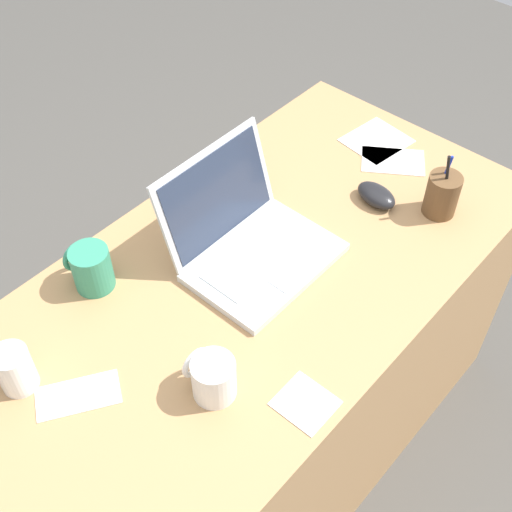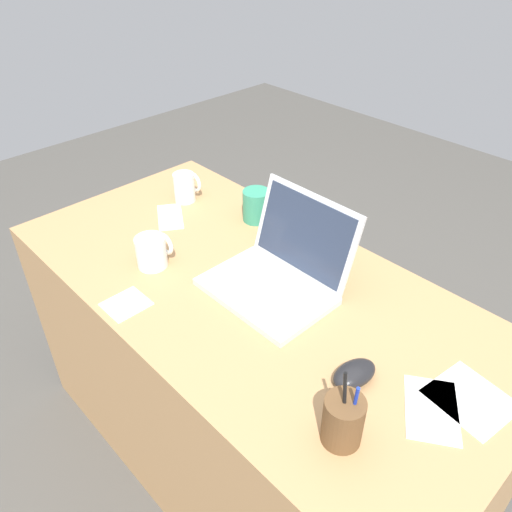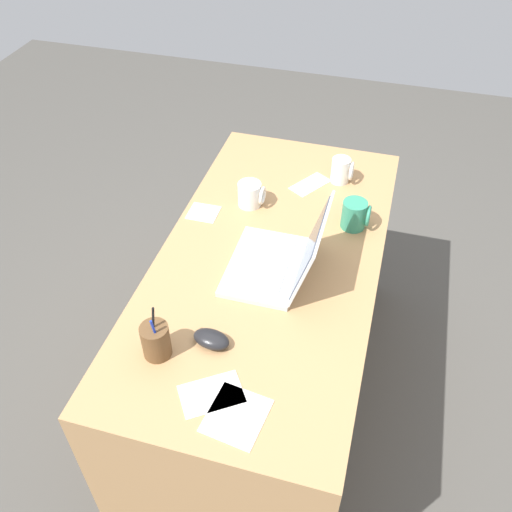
{
  "view_description": "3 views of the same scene",
  "coord_description": "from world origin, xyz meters",
  "px_view_note": "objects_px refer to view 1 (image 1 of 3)",
  "views": [
    {
      "loc": [
        -0.71,
        -0.65,
        1.87
      ],
      "look_at": [
        -0.01,
        -0.03,
        0.86
      ],
      "focal_mm": 47.7,
      "sensor_mm": 36.0,
      "label": 1
    },
    {
      "loc": [
        0.78,
        -0.72,
        1.6
      ],
      "look_at": [
        -0.02,
        0.04,
        0.82
      ],
      "focal_mm": 35.58,
      "sensor_mm": 36.0,
      "label": 2
    },
    {
      "loc": [
        1.3,
        0.32,
        1.99
      ],
      "look_at": [
        0.07,
        -0.03,
        0.8
      ],
      "focal_mm": 39.13,
      "sensor_mm": 36.0,
      "label": 3
    }
  ],
  "objects_px": {
    "coffee_mug_white": "(13,368)",
    "pen_holder": "(442,194)",
    "laptop": "(250,240)",
    "computer_mouse": "(376,195)",
    "coffee_mug_spare": "(212,377)",
    "coffee_mug_tall": "(91,268)"
  },
  "relations": [
    {
      "from": "coffee_mug_spare",
      "to": "pen_holder",
      "type": "bearing_deg",
      "value": -4.76
    },
    {
      "from": "computer_mouse",
      "to": "coffee_mug_spare",
      "type": "bearing_deg",
      "value": -165.26
    },
    {
      "from": "laptop",
      "to": "computer_mouse",
      "type": "distance_m",
      "value": 0.35
    },
    {
      "from": "coffee_mug_white",
      "to": "pen_holder",
      "type": "relative_size",
      "value": 0.56
    },
    {
      "from": "computer_mouse",
      "to": "coffee_mug_white",
      "type": "xyz_separation_m",
      "value": [
        -0.88,
        0.22,
        0.03
      ]
    },
    {
      "from": "coffee_mug_spare",
      "to": "pen_holder",
      "type": "height_order",
      "value": "pen_holder"
    },
    {
      "from": "coffee_mug_spare",
      "to": "computer_mouse",
      "type": "bearing_deg",
      "value": 6.45
    },
    {
      "from": "pen_holder",
      "to": "coffee_mug_spare",
      "type": "bearing_deg",
      "value": 175.24
    },
    {
      "from": "coffee_mug_white",
      "to": "pen_holder",
      "type": "height_order",
      "value": "pen_holder"
    },
    {
      "from": "coffee_mug_spare",
      "to": "pen_holder",
      "type": "distance_m",
      "value": 0.72
    },
    {
      "from": "coffee_mug_tall",
      "to": "pen_holder",
      "type": "xyz_separation_m",
      "value": [
        0.69,
        -0.44,
        0.0
      ]
    },
    {
      "from": "laptop",
      "to": "computer_mouse",
      "type": "relative_size",
      "value": 3.04
    },
    {
      "from": "coffee_mug_white",
      "to": "coffee_mug_spare",
      "type": "relative_size",
      "value": 1.02
    },
    {
      "from": "coffee_mug_spare",
      "to": "laptop",
      "type": "bearing_deg",
      "value": 30.63
    },
    {
      "from": "laptop",
      "to": "coffee_mug_white",
      "type": "height_order",
      "value": "laptop"
    },
    {
      "from": "laptop",
      "to": "coffee_mug_tall",
      "type": "relative_size",
      "value": 3.2
    },
    {
      "from": "coffee_mug_white",
      "to": "coffee_mug_tall",
      "type": "xyz_separation_m",
      "value": [
        0.26,
        0.09,
        0.0
      ]
    },
    {
      "from": "laptop",
      "to": "coffee_mug_spare",
      "type": "height_order",
      "value": "laptop"
    },
    {
      "from": "coffee_mug_tall",
      "to": "pen_holder",
      "type": "bearing_deg",
      "value": -32.4
    },
    {
      "from": "computer_mouse",
      "to": "coffee_mug_spare",
      "type": "relative_size",
      "value": 1.11
    },
    {
      "from": "coffee_mug_tall",
      "to": "pen_holder",
      "type": "height_order",
      "value": "pen_holder"
    },
    {
      "from": "coffee_mug_white",
      "to": "pen_holder",
      "type": "distance_m",
      "value": 1.01
    }
  ]
}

